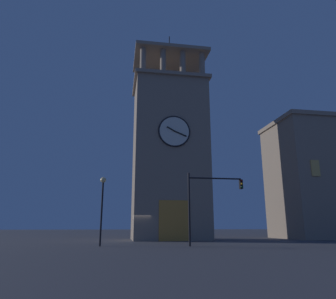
# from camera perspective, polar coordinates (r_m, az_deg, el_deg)

# --- Properties ---
(ground_plane) EXTENTS (200.00, 200.00, 0.00)m
(ground_plane) POSITION_cam_1_polar(r_m,az_deg,el_deg) (31.90, -5.76, -16.64)
(ground_plane) COLOR #424247
(clocktower) EXTENTS (8.76, 6.89, 25.08)m
(clocktower) POSITION_cam_1_polar(r_m,az_deg,el_deg) (35.42, 0.27, -0.72)
(clocktower) COLOR gray
(clocktower) RESTS_ON ground_plane
(traffic_signal_near) EXTENTS (4.46, 0.41, 5.50)m
(traffic_signal_near) POSITION_cam_1_polar(r_m,az_deg,el_deg) (24.20, 7.45, -8.52)
(traffic_signal_near) COLOR black
(traffic_signal_near) RESTS_ON ground_plane
(street_lamp) EXTENTS (0.44, 0.44, 5.17)m
(street_lamp) POSITION_cam_1_polar(r_m,az_deg,el_deg) (24.28, -12.16, -8.72)
(street_lamp) COLOR black
(street_lamp) RESTS_ON ground_plane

